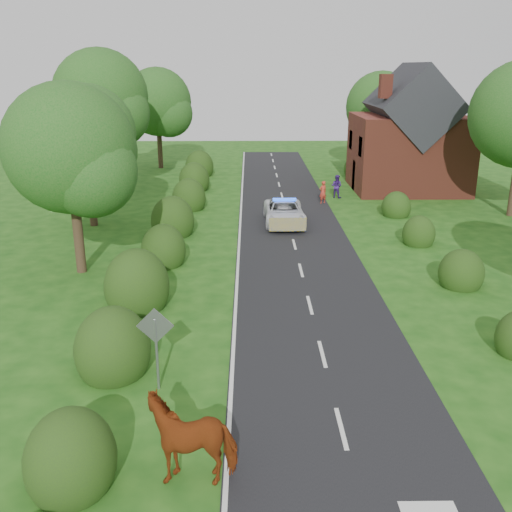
{
  "coord_description": "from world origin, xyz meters",
  "views": [
    {
      "loc": [
        -2.35,
        -12.51,
        8.88
      ],
      "look_at": [
        -2.08,
        10.25,
        1.3
      ],
      "focal_mm": 40.0,
      "sensor_mm": 36.0,
      "label": 1
    }
  ],
  "objects_px": {
    "police_van": "(284,212)",
    "pedestrian_purple": "(337,186)",
    "cow": "(193,440)",
    "pedestrian_red": "(323,192)",
    "road_sign": "(156,337)"
  },
  "relations": [
    {
      "from": "road_sign",
      "to": "pedestrian_red",
      "type": "bearing_deg",
      "value": 71.97
    },
    {
      "from": "pedestrian_purple",
      "to": "police_van",
      "type": "bearing_deg",
      "value": 91.02
    },
    {
      "from": "cow",
      "to": "police_van",
      "type": "xyz_separation_m",
      "value": [
        3.37,
        21.81,
        -0.16
      ]
    },
    {
      "from": "pedestrian_red",
      "to": "road_sign",
      "type": "bearing_deg",
      "value": 42.45
    },
    {
      "from": "pedestrian_purple",
      "to": "pedestrian_red",
      "type": "bearing_deg",
      "value": 87.62
    },
    {
      "from": "cow",
      "to": "police_van",
      "type": "relative_size",
      "value": 0.47
    },
    {
      "from": "cow",
      "to": "pedestrian_purple",
      "type": "relative_size",
      "value": 1.46
    },
    {
      "from": "pedestrian_red",
      "to": "pedestrian_purple",
      "type": "bearing_deg",
      "value": -153.34
    },
    {
      "from": "cow",
      "to": "pedestrian_purple",
      "type": "xyz_separation_m",
      "value": [
        7.49,
        28.82,
        -0.03
      ]
    },
    {
      "from": "road_sign",
      "to": "pedestrian_red",
      "type": "xyz_separation_m",
      "value": [
        7.65,
        23.49,
        -0.88
      ]
    },
    {
      "from": "road_sign",
      "to": "pedestrian_purple",
      "type": "height_order",
      "value": "road_sign"
    },
    {
      "from": "cow",
      "to": "police_van",
      "type": "bearing_deg",
      "value": 167.63
    },
    {
      "from": "police_van",
      "to": "pedestrian_purple",
      "type": "relative_size",
      "value": 3.09
    },
    {
      "from": "pedestrian_red",
      "to": "pedestrian_purple",
      "type": "distance_m",
      "value": 2.13
    },
    {
      "from": "road_sign",
      "to": "police_van",
      "type": "height_order",
      "value": "road_sign"
    }
  ]
}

